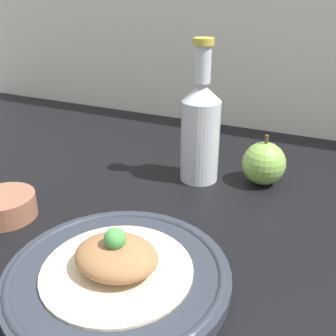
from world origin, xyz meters
The scene contains 6 objects.
ground_plane centered at (0.00, 0.00, -2.00)cm, with size 180.00×110.00×4.00cm, color black.
plate centered at (0.48, -14.79, 1.14)cm, with size 29.84×29.84×2.15cm.
plated_food centered at (0.48, -14.79, 3.65)cm, with size 19.90×19.90×6.51cm.
cider_bottle centered at (-1.10, 18.12, 10.61)cm, with size 7.49×7.49×27.22cm.
apple centered at (10.92, 21.56, 4.21)cm, with size 8.40×8.40×10.01cm.
dipping_bowl centered at (-25.44, -8.87, 1.98)cm, with size 10.06×10.06×3.96cm.
Camera 1 is at (23.05, -48.82, 35.88)cm, focal length 42.00 mm.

